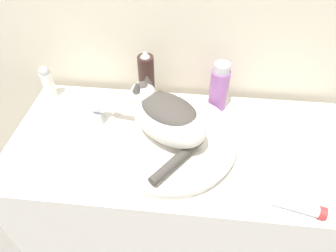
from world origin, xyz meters
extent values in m
cube|color=white|center=(0.00, 0.25, 0.43)|extent=(1.11, 0.51, 0.85)
cylinder|color=white|center=(-0.04, 0.24, 0.87)|extent=(0.41, 0.41, 0.04)
torus|color=white|center=(-0.04, 0.24, 0.89)|extent=(0.43, 0.43, 0.02)
ellipsoid|color=silver|center=(-0.04, 0.24, 0.97)|extent=(0.30, 0.27, 0.13)
ellipsoid|color=#47423D|center=(-0.04, 0.24, 1.00)|extent=(0.23, 0.21, 0.06)
sphere|color=silver|center=(-0.12, 0.30, 1.00)|extent=(0.08, 0.08, 0.08)
sphere|color=#47423D|center=(-0.12, 0.30, 1.03)|extent=(0.04, 0.04, 0.04)
cone|color=#47423D|center=(-0.11, 0.32, 1.05)|extent=(0.03, 0.03, 0.03)
cone|color=#47423D|center=(-0.13, 0.28, 1.05)|extent=(0.03, 0.03, 0.03)
cylinder|color=#47423D|center=(0.00, 0.13, 0.91)|extent=(0.14, 0.18, 0.03)
cylinder|color=silver|center=(-0.28, 0.32, 0.88)|extent=(0.04, 0.04, 0.05)
cylinder|color=silver|center=(-0.23, 0.30, 0.94)|extent=(0.13, 0.06, 0.09)
sphere|color=silver|center=(-0.28, 0.32, 0.94)|extent=(0.05, 0.05, 0.05)
cylinder|color=#331E19|center=(-0.13, 0.45, 0.95)|extent=(0.06, 0.06, 0.19)
cone|color=#B7B7BC|center=(-0.13, 0.45, 1.06)|extent=(0.03, 0.03, 0.02)
cylinder|color=#93569E|center=(0.12, 0.45, 0.93)|extent=(0.06, 0.06, 0.15)
cylinder|color=#B7B7BC|center=(0.12, 0.45, 1.02)|extent=(0.06, 0.06, 0.03)
cylinder|color=white|center=(-0.50, 0.45, 0.90)|extent=(0.04, 0.04, 0.10)
sphere|color=#B7B7BC|center=(-0.50, 0.45, 0.96)|extent=(0.04, 0.04, 0.04)
cylinder|color=silver|center=(0.32, 0.05, 0.87)|extent=(0.12, 0.06, 0.03)
cylinder|color=red|center=(0.39, 0.03, 0.87)|extent=(0.03, 0.04, 0.04)
camera|label=1|loc=(0.03, -0.40, 1.57)|focal=32.00mm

